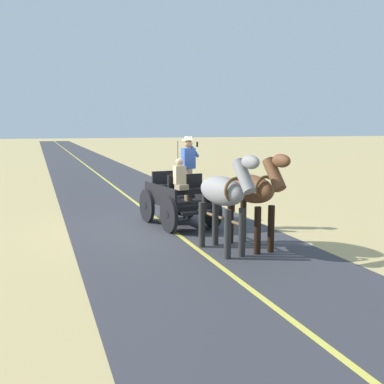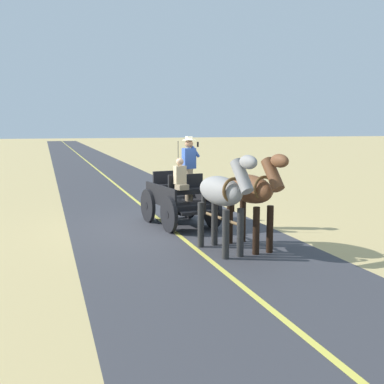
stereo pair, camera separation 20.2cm
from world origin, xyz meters
The scene contains 6 objects.
ground_plane centered at (0.00, 0.00, 0.00)m, with size 200.00×200.00×0.00m, color tan.
road_surface centered at (0.00, 0.00, 0.00)m, with size 5.35×160.00×0.01m, color #38383D.
road_centre_stripe centered at (0.00, 0.00, 0.01)m, with size 0.12×160.00×0.00m, color #DBCC4C.
horse_drawn_carriage centered at (-0.39, 0.02, 0.82)m, with size 1.76×4.51×2.50m.
horse_near_side centered at (-1.22, 2.96, 1.32)m, with size 0.80×2.15×2.21m.
horse_off_side centered at (-0.46, 3.08, 1.32)m, with size 0.82×2.15×2.21m.
Camera 1 is at (3.38, 12.28, 2.77)m, focal length 43.37 mm.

